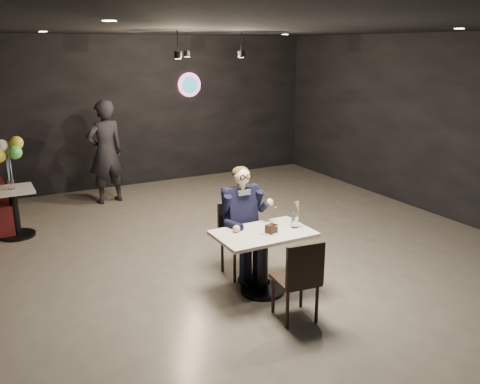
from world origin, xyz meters
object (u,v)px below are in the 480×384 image
main_table (263,262)px  chair_far (240,240)px  passerby (106,152)px  balloon_vase (11,184)px  chair_near (295,278)px  seated_man (240,220)px  side_table (15,213)px  sundae_glass (295,220)px

main_table → chair_far: bearing=90.0°
passerby → balloon_vase: bearing=22.3°
main_table → chair_far: size_ratio=1.20×
chair_near → seated_man: 1.24m
side_table → passerby: bearing=33.6°
chair_near → balloon_vase: size_ratio=6.63×
chair_near → sundae_glass: (0.40, 0.62, 0.39)m
chair_near → sundae_glass: 0.83m
sundae_glass → chair_far: bearing=123.9°
sundae_glass → passerby: (-1.08, 4.48, 0.09)m
chair_far → side_table: size_ratio=1.23×
chair_far → chair_near: size_ratio=1.00×
side_table → balloon_vase: 0.44m
balloon_vase → passerby: bearing=33.6°
chair_far → sundae_glass: size_ratio=4.72×
seated_man → side_table: 3.66m
main_table → balloon_vase: size_ratio=7.93×
chair_near → sundae_glass: sundae_glass is taller
chair_near → balloon_vase: (-2.36, 3.98, 0.36)m
side_table → balloon_vase: (0.00, 0.00, 0.44)m
chair_far → balloon_vase: chair_far is taller
main_table → chair_far: 0.56m
side_table → chair_far: bearing=-49.5°
main_table → passerby: bearing=98.8°
main_table → seated_man: 0.65m
main_table → balloon_vase: balloon_vase is taller
balloon_vase → seated_man: bearing=-49.5°
balloon_vase → chair_near: bearing=-59.3°
side_table → balloon_vase: size_ratio=5.40×
main_table → balloon_vase: 4.10m
main_table → chair_near: 0.67m
sundae_glass → balloon_vase: bearing=129.4°
seated_man → passerby: passerby is taller
main_table → passerby: size_ratio=0.59×
main_table → chair_near: chair_near is taller
chair_far → side_table: chair_far is taller
main_table → seated_man: seated_man is taller
chair_far → passerby: passerby is taller
sundae_glass → side_table: bearing=129.4°
main_table → chair_near: bearing=-90.0°
sundae_glass → main_table: bearing=173.7°
balloon_vase → side_table: bearing=0.0°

